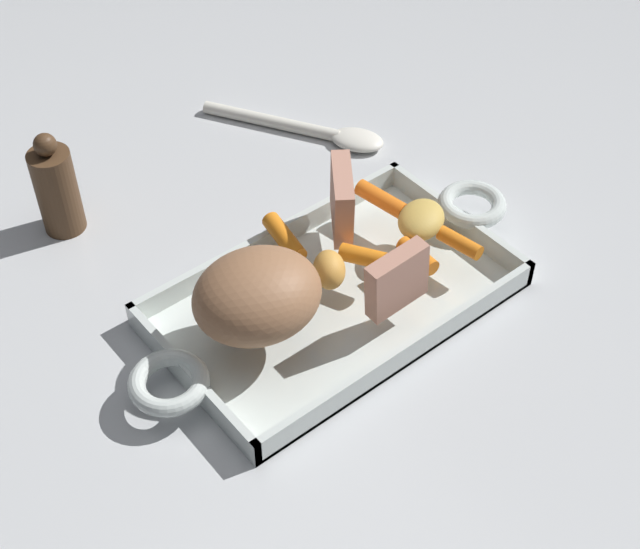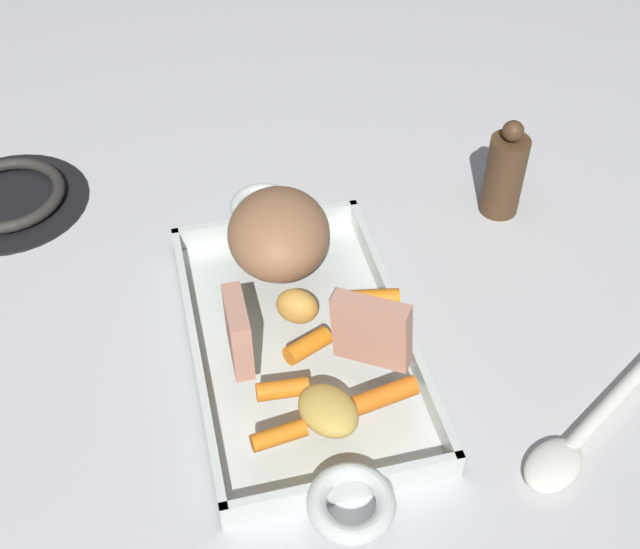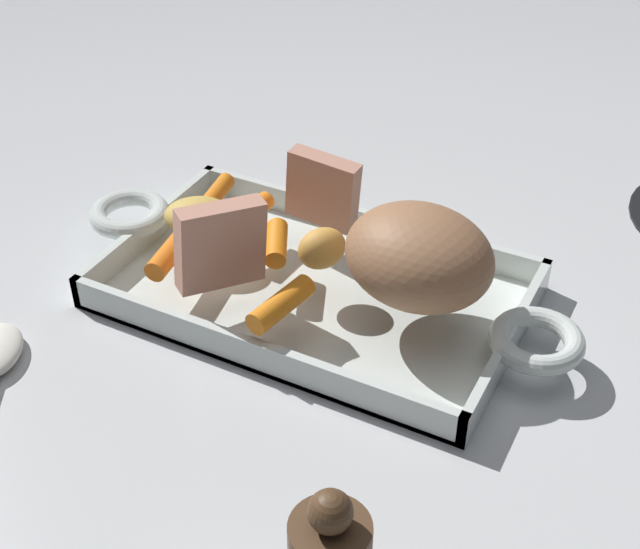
{
  "view_description": "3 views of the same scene",
  "coord_description": "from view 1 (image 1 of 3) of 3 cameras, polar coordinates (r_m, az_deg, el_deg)",
  "views": [
    {
      "loc": [
        -0.43,
        -0.51,
        0.72
      ],
      "look_at": [
        -0.02,
        -0.0,
        0.06
      ],
      "focal_mm": 52.4,
      "sensor_mm": 36.0,
      "label": 1
    },
    {
      "loc": [
        0.54,
        -0.11,
        0.66
      ],
      "look_at": [
        -0.03,
        0.03,
        0.08
      ],
      "focal_mm": 45.74,
      "sensor_mm": 36.0,
      "label": 2
    },
    {
      "loc": [
        -0.3,
        0.56,
        0.51
      ],
      "look_at": [
        -0.02,
        0.03,
        0.05
      ],
      "focal_mm": 50.34,
      "sensor_mm": 36.0,
      "label": 3
    }
  ],
  "objects": [
    {
      "name": "baby_carrot_southeast",
      "position": [
        0.97,
        2.53,
        1.2
      ],
      "size": [
        0.04,
        0.05,
        0.02
      ],
      "primitive_type": "cylinder",
      "rotation": [
        1.66,
        0.0,
        3.61
      ],
      "color": "orange",
      "rests_on": "roasting_dish"
    },
    {
      "name": "pepper_mill",
      "position": [
        1.08,
        -15.8,
        5.07
      ],
      "size": [
        0.05,
        0.05,
        0.13
      ],
      "color": "#4C331E",
      "rests_on": "ground_plane"
    },
    {
      "name": "roast_slice_thick",
      "position": [
        0.99,
        1.35,
        4.58
      ],
      "size": [
        0.06,
        0.08,
        0.08
      ],
      "primitive_type": "cube",
      "rotation": [
        0.08,
        0.0,
        5.66
      ],
      "color": "tan",
      "rests_on": "roasting_dish"
    },
    {
      "name": "baby_carrot_center_right",
      "position": [
        0.99,
        -2.2,
        2.27
      ],
      "size": [
        0.03,
        0.07,
        0.02
      ],
      "primitive_type": "cylinder",
      "rotation": [
        1.57,
        0.0,
        6.11
      ],
      "color": "orange",
      "rests_on": "roasting_dish"
    },
    {
      "name": "baby_carrot_northeast",
      "position": [
        1.0,
        8.53,
        1.92
      ],
      "size": [
        0.02,
        0.05,
        0.02
      ],
      "primitive_type": "cylinder",
      "rotation": [
        1.54,
        0.0,
        0.14
      ],
      "color": "orange",
      "rests_on": "roasting_dish"
    },
    {
      "name": "roasting_dish",
      "position": [
        0.98,
        0.89,
        -1.4
      ],
      "size": [
        0.48,
        0.22,
        0.04
      ],
      "color": "silver",
      "rests_on": "ground_plane"
    },
    {
      "name": "roast_slice_thin",
      "position": [
        0.91,
        4.72,
        -0.36
      ],
      "size": [
        0.07,
        0.02,
        0.07
      ],
      "primitive_type": "cube",
      "rotation": [
        -0.07,
        0.0,
        1.55
      ],
      "color": "tan",
      "rests_on": "roasting_dish"
    },
    {
      "name": "pork_roast",
      "position": [
        0.89,
        -3.94,
        -1.22
      ],
      "size": [
        0.15,
        0.13,
        0.08
      ],
      "primitive_type": "ellipsoid",
      "rotation": [
        0.0,
        0.0,
        6.09
      ],
      "color": "#976746",
      "rests_on": "roasting_dish"
    },
    {
      "name": "baby_carrot_northwest",
      "position": [
        1.04,
        3.77,
        4.61
      ],
      "size": [
        0.03,
        0.07,
        0.02
      ],
      "primitive_type": "cylinder",
      "rotation": [
        1.55,
        0.0,
        3.31
      ],
      "color": "orange",
      "rests_on": "roasting_dish"
    },
    {
      "name": "potato_golden_small",
      "position": [
        1.01,
        6.06,
        3.46
      ],
      "size": [
        0.08,
        0.07,
        0.03
      ],
      "primitive_type": "ellipsoid",
      "rotation": [
        0.0,
        0.0,
        3.63
      ],
      "color": "gold",
      "rests_on": "roasting_dish"
    },
    {
      "name": "ground_plane",
      "position": [
        0.99,
        0.88,
        -1.85
      ],
      "size": [
        2.36,
        2.36,
        0.0
      ],
      "primitive_type": "plane",
      "color": "silver"
    },
    {
      "name": "baby_carrot_center_left",
      "position": [
        0.98,
        5.97,
        1.15
      ],
      "size": [
        0.02,
        0.05,
        0.02
      ],
      "primitive_type": "cylinder",
      "rotation": [
        1.54,
        0.0,
        6.23
      ],
      "color": "orange",
      "rests_on": "roasting_dish"
    },
    {
      "name": "serving_spoon",
      "position": [
        1.2,
        -0.28,
        8.76
      ],
      "size": [
        0.15,
        0.23,
        0.02
      ],
      "rotation": [
        0.0,
        0.0,
        5.25
      ],
      "color": "white",
      "rests_on": "ground_plane"
    },
    {
      "name": "potato_corner",
      "position": [
        0.94,
        0.7,
        0.18
      ],
      "size": [
        0.05,
        0.06,
        0.04
      ],
      "primitive_type": "ellipsoid",
      "rotation": [
        0.0,
        0.0,
        1.0
      ],
      "color": "gold",
      "rests_on": "roasting_dish"
    }
  ]
}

